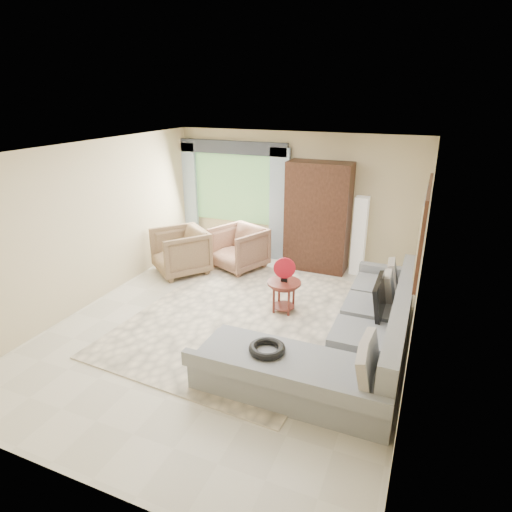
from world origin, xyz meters
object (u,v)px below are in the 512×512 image
at_px(armchair_left, 180,251).
at_px(sectional_sofa, 350,341).
at_px(armoire, 318,217).
at_px(armchair_right, 239,248).
at_px(floor_lamp, 359,236).
at_px(potted_plant, 202,242).
at_px(tv_screen, 380,297).
at_px(coffee_table, 284,296).

bearing_deg(armchair_left, sectional_sofa, 13.41).
height_order(sectional_sofa, armoire, armoire).
relative_size(armchair_right, floor_lamp, 0.61).
xyz_separation_m(armchair_left, potted_plant, (-0.12, 1.05, -0.15)).
bearing_deg(tv_screen, potted_plant, 151.40).
bearing_deg(coffee_table, floor_lamp, 69.05).
distance_m(armchair_right, potted_plant, 1.14).
relative_size(armchair_left, floor_lamp, 0.64).
bearing_deg(armchair_right, potted_plant, -177.51).
distance_m(tv_screen, potted_plant, 4.54).
bearing_deg(armoire, tv_screen, -57.46).
xyz_separation_m(tv_screen, floor_lamp, (-0.70, 2.41, 0.03)).
distance_m(coffee_table, armoire, 2.13).
xyz_separation_m(sectional_sofa, armchair_left, (-3.58, 1.66, 0.15)).
bearing_deg(coffee_table, potted_plant, 144.10).
distance_m(sectional_sofa, coffee_table, 1.52).
xyz_separation_m(coffee_table, floor_lamp, (0.78, 2.05, 0.47)).
bearing_deg(armchair_left, tv_screen, 22.14).
relative_size(sectional_sofa, armchair_right, 3.76).
bearing_deg(armchair_right, armchair_left, -122.18).
distance_m(coffee_table, floor_lamp, 2.24).
height_order(tv_screen, armoire, armoire).
bearing_deg(armoire, potted_plant, -175.63).
xyz_separation_m(coffee_table, armoire, (-0.02, 1.99, 0.77)).
height_order(armchair_right, floor_lamp, floor_lamp).
relative_size(tv_screen, potted_plant, 1.31).
distance_m(armchair_left, armchair_right, 1.13).
height_order(potted_plant, floor_lamp, floor_lamp).
xyz_separation_m(armchair_left, floor_lamp, (3.15, 1.29, 0.32)).
relative_size(potted_plant, armoire, 0.27).
height_order(armchair_right, potted_plant, armchair_right).
height_order(sectional_sofa, potted_plant, sectional_sofa).
xyz_separation_m(tv_screen, coffee_table, (-1.48, 0.36, -0.44)).
xyz_separation_m(armchair_left, armchair_right, (0.94, 0.64, -0.02)).
distance_m(sectional_sofa, armoire, 3.24).
bearing_deg(armchair_left, armoire, 66.09).
xyz_separation_m(tv_screen, armchair_left, (-3.85, 1.12, -0.29)).
bearing_deg(floor_lamp, tv_screen, -73.81).
bearing_deg(floor_lamp, armchair_left, -157.63).
bearing_deg(potted_plant, sectional_sofa, -36.21).
xyz_separation_m(potted_plant, floor_lamp, (3.27, 0.25, 0.47)).
height_order(armchair_left, armchair_right, armchair_left).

